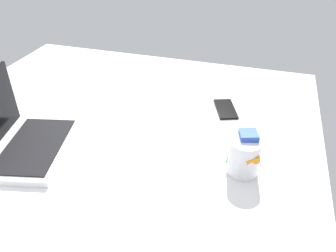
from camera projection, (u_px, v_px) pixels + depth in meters
bed_mattress at (83, 194)px, 104.17cm from camera, size 180.00×140.00×18.00cm
laptop at (19, 138)px, 105.72cm from camera, size 37.31×29.80×23.00cm
snack_cup at (244, 156)px, 96.28cm from camera, size 10.50×9.49×12.76cm
cell_phone at (226, 109)px, 128.44cm from camera, size 15.49×11.24×0.80cm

